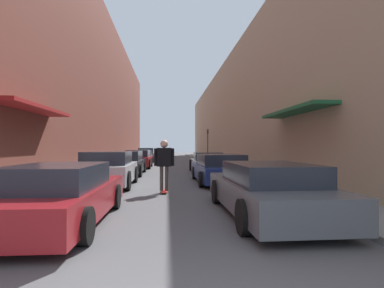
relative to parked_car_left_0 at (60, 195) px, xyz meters
name	(u,v)px	position (x,y,z in m)	size (l,w,h in m)	color
ground	(168,167)	(2.21, 16.99, -0.59)	(120.02, 120.02, 0.00)	#515154
curb_strip_left	(123,162)	(-2.03, 22.44, -0.53)	(1.80, 54.55, 0.12)	gray
curb_strip_right	(212,162)	(6.45, 22.44, -0.53)	(1.80, 54.55, 0.12)	gray
building_row_left	(92,93)	(-4.93, 22.44, 6.00)	(4.90, 54.55, 13.18)	brown
building_row_right	(241,115)	(9.35, 22.44, 4.08)	(4.90, 54.55, 9.33)	tan
parked_car_left_0	(60,195)	(0.00, 0.00, 0.00)	(1.89, 4.53, 1.21)	maroon
parked_car_left_1	(108,170)	(-0.16, 5.70, 0.08)	(1.99, 3.94, 1.37)	#B7B7BC
parked_car_left_2	(126,163)	(-0.12, 10.63, 0.05)	(1.93, 4.68, 1.31)	black
parked_car_left_3	(138,159)	(0.04, 15.89, 0.05)	(1.92, 4.27, 1.31)	maroon
parked_car_left_4	(143,157)	(-0.07, 21.02, 0.02)	(1.88, 4.16, 1.24)	#232326
parked_car_left_5	(146,155)	(-0.15, 26.84, 0.08)	(1.90, 4.63, 1.39)	#515459
parked_car_right_0	(267,190)	(4.40, 0.38, 0.00)	(2.00, 4.77, 1.19)	#515459
parked_car_right_1	(220,169)	(4.40, 6.55, 0.01)	(2.09, 4.74, 1.23)	navy
parked_car_right_2	(207,162)	(4.55, 11.73, 0.01)	(1.92, 4.29, 1.21)	silver
skateboarder	(164,160)	(2.04, 3.93, 0.51)	(0.68, 0.78, 1.78)	#B2231E
traffic_light	(208,141)	(6.40, 25.02, 1.56)	(0.16, 0.22, 3.25)	#2D2D2D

